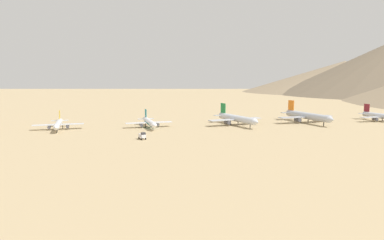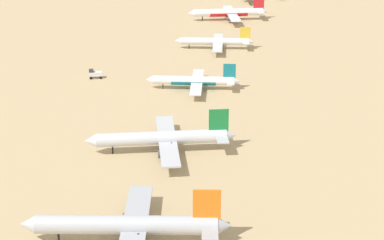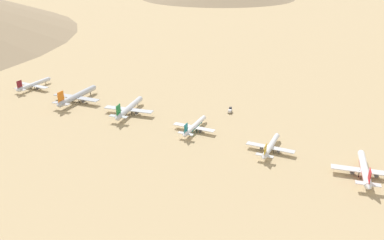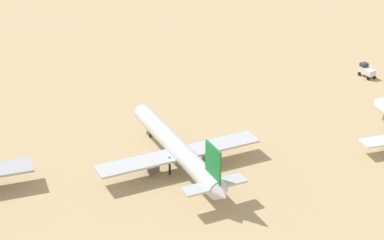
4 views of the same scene
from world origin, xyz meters
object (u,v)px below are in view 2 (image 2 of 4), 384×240
(parked_jet_3, at_px, (194,81))
(service_truck, at_px, (95,73))
(parked_jet_5, at_px, (129,225))
(parked_jet_2, at_px, (216,42))
(parked_jet_1, at_px, (229,13))
(parked_jet_4, at_px, (164,138))

(parked_jet_3, bearing_deg, service_truck, -15.89)
(parked_jet_3, bearing_deg, parked_jet_5, 83.63)
(parked_jet_2, relative_size, parked_jet_5, 0.72)
(parked_jet_1, bearing_deg, parked_jet_5, 82.85)
(service_truck, bearing_deg, parked_jet_1, -120.12)
(parked_jet_2, height_order, service_truck, parked_jet_2)
(parked_jet_1, relative_size, service_truck, 7.90)
(parked_jet_3, relative_size, service_truck, 6.75)
(parked_jet_2, bearing_deg, parked_jet_3, 81.50)
(parked_jet_4, relative_size, service_truck, 8.67)
(parked_jet_1, height_order, parked_jet_3, parked_jet_1)
(parked_jet_2, bearing_deg, parked_jet_5, 82.92)
(parked_jet_1, distance_m, parked_jet_2, 54.39)
(parked_jet_1, xyz_separation_m, parked_jet_2, (6.97, 53.94, -0.57))
(parked_jet_2, xyz_separation_m, parked_jet_3, (8.22, 54.97, -0.04))
(parked_jet_3, height_order, service_truck, parked_jet_3)
(parked_jet_5, bearing_deg, parked_jet_2, -97.08)
(parked_jet_5, distance_m, service_truck, 125.23)
(service_truck, bearing_deg, parked_jet_4, 115.75)
(parked_jet_4, xyz_separation_m, parked_jet_5, (4.50, 52.60, 0.40))
(parked_jet_3, bearing_deg, parked_jet_4, 82.28)
(parked_jet_1, relative_size, parked_jet_2, 1.17)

